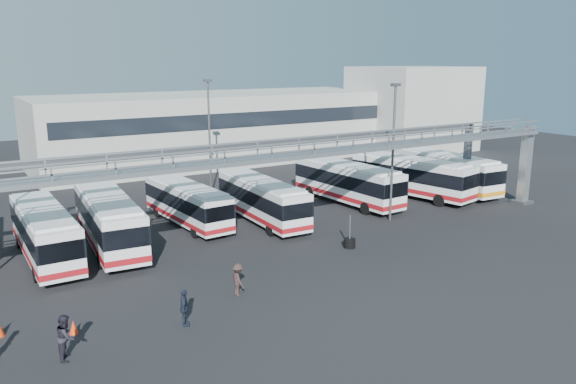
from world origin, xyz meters
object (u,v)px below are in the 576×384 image
bus_3 (109,219)px  bus_7 (347,181)px  cone_left (73,327)px  pedestrian_b (66,337)px  bus_2 (44,231)px  pedestrian_c (238,280)px  bus_8 (411,175)px  light_pole_back (209,131)px  bus_9 (447,170)px  pedestrian_d (184,308)px  bus_4 (187,202)px  bus_5 (262,199)px  tire_stack (350,242)px  light_pole_mid (393,145)px

bus_3 → bus_7: 20.11m
cone_left → pedestrian_b: bearing=-107.4°
bus_2 → pedestrian_c: 13.22m
bus_8 → bus_2: bearing=169.1°
light_pole_back → bus_9: size_ratio=0.88×
pedestrian_d → pedestrian_b: bearing=115.6°
bus_9 → cone_left: bearing=-158.5°
pedestrian_b → pedestrian_c: (8.73, 1.92, -0.08)m
bus_2 → bus_8: bearing=0.3°
bus_7 → bus_4: bearing=172.0°
bus_5 → bus_8: 15.12m
bus_3 → bus_5: size_ratio=1.09×
light_pole_back → bus_2: bearing=-145.8°
bus_8 → pedestrian_d: bearing=-165.4°
bus_7 → pedestrian_c: bearing=-146.6°
pedestrian_d → bus_5: bearing=-17.8°
bus_2 → pedestrian_d: bus_2 is taller
bus_9 → cone_left: bus_9 is taller
bus_4 → bus_8: size_ratio=0.87×
bus_7 → bus_8: bearing=-13.2°
bus_8 → pedestrian_c: 25.42m
light_pole_back → pedestrian_b: 29.29m
pedestrian_c → cone_left: pedestrian_c is taller
pedestrian_c → pedestrian_d: pedestrian_d is taller
bus_2 → bus_5: bus_2 is taller
bus_3 → bus_5: bearing=4.3°
bus_5 → pedestrian_c: size_ratio=6.12×
light_pole_back → bus_2: (-15.63, -10.64, -3.92)m
bus_8 → pedestrian_b: 34.16m
bus_2 → bus_7: (23.97, 1.42, 0.08)m
light_pole_back → bus_8: (14.62, -10.31, -3.80)m
bus_3 → tire_stack: bearing=-27.5°
light_pole_back → tire_stack: (1.40, -18.51, -5.36)m
bus_8 → pedestrian_d: (-26.38, -12.93, -1.05)m
bus_4 → light_pole_back: bearing=51.9°
bus_4 → bus_8: bus_8 is taller
bus_7 → tire_stack: size_ratio=5.25×
bus_5 → cone_left: 19.27m
bus_2 → tire_stack: (17.02, -7.87, -1.45)m
bus_2 → tire_stack: 18.81m
bus_7 → light_pole_mid: bearing=-96.7°
light_pole_back → pedestrian_d: (-11.76, -23.23, -4.85)m
light_pole_mid → cone_left: (-24.24, -6.36, -5.42)m
pedestrian_d → cone_left: 4.89m
bus_5 → pedestrian_d: bus_5 is taller
tire_stack → pedestrian_c: bearing=-162.5°
light_pole_mid → pedestrian_d: (-19.76, -8.23, -4.85)m
bus_3 → cone_left: bus_3 is taller
light_pole_mid → cone_left: light_pole_mid is taller
tire_stack → bus_3: bearing=148.0°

